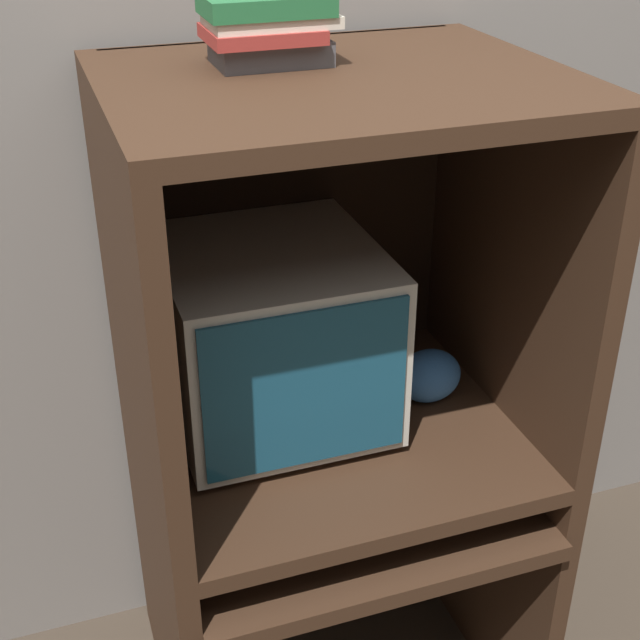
{
  "coord_description": "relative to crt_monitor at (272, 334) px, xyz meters",
  "views": [
    {
      "loc": [
        -0.52,
        -1.08,
        1.83
      ],
      "look_at": [
        -0.03,
        0.34,
        1.0
      ],
      "focal_mm": 50.0,
      "sensor_mm": 36.0,
      "label": 1
    }
  ],
  "objects": [
    {
      "name": "wall_back",
      "position": [
        0.1,
        0.31,
        0.36
      ],
      "size": [
        6.0,
        0.06,
        2.6
      ],
      "color": "gray",
      "rests_on": "ground_plane"
    },
    {
      "name": "desk_base",
      "position": [
        0.1,
        -0.13,
        -0.56
      ],
      "size": [
        0.8,
        0.7,
        0.62
      ],
      "color": "#382316",
      "rests_on": "ground_plane"
    },
    {
      "name": "desk_monitor_shelf",
      "position": [
        0.1,
        -0.09,
        -0.23
      ],
      "size": [
        0.8,
        0.67,
        0.12
      ],
      "color": "#382316",
      "rests_on": "desk_base"
    },
    {
      "name": "hutch_upper",
      "position": [
        0.1,
        -0.05,
        0.26
      ],
      "size": [
        0.8,
        0.67,
        0.73
      ],
      "color": "#382316",
      "rests_on": "desk_monitor_shelf"
    },
    {
      "name": "crt_monitor",
      "position": [
        0.0,
        0.0,
        0.0
      ],
      "size": [
        0.42,
        0.45,
        0.38
      ],
      "color": "beige",
      "rests_on": "desk_monitor_shelf"
    },
    {
      "name": "keyboard",
      "position": [
        0.03,
        -0.24,
        -0.3
      ],
      "size": [
        0.38,
        0.15,
        0.03
      ],
      "color": "#2D2D30",
      "rests_on": "desk_base"
    },
    {
      "name": "mouse",
      "position": [
        0.3,
        -0.25,
        -0.3
      ],
      "size": [
        0.08,
        0.05,
        0.03
      ],
      "color": "black",
      "rests_on": "desk_base"
    },
    {
      "name": "snack_bag",
      "position": [
        0.33,
        -0.05,
        -0.14
      ],
      "size": [
        0.14,
        0.11,
        0.12
      ],
      "color": "#336BB7",
      "rests_on": "desk_monitor_shelf"
    },
    {
      "name": "book_stack",
      "position": [
        0.01,
        0.02,
        0.59
      ],
      "size": [
        0.23,
        0.15,
        0.12
      ],
      "color": "#4C4C51",
      "rests_on": "hutch_upper"
    }
  ]
}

